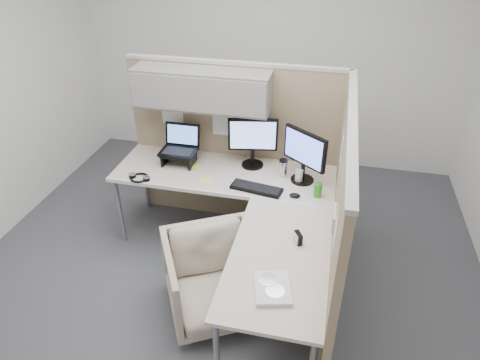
% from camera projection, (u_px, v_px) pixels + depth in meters
% --- Properties ---
extents(ground, '(4.50, 4.50, 0.00)m').
position_uv_depth(ground, '(223.00, 275.00, 3.77)').
color(ground, '#434449').
rests_on(ground, ground).
extents(partition_back, '(2.00, 0.36, 1.63)m').
position_uv_depth(partition_back, '(220.00, 120.00, 3.91)').
color(partition_back, '#968062').
rests_on(partition_back, ground).
extents(partition_right, '(0.07, 2.03, 1.63)m').
position_uv_depth(partition_right, '(337.00, 219.00, 3.11)').
color(partition_right, '#968062').
rests_on(partition_right, ground).
extents(desk, '(2.00, 1.98, 0.73)m').
position_uv_depth(desk, '(240.00, 205.00, 3.48)').
color(desk, beige).
rests_on(desk, ground).
extents(office_chair, '(0.94, 0.92, 0.73)m').
position_uv_depth(office_chair, '(215.00, 275.00, 3.26)').
color(office_chair, '#B4A08F').
rests_on(office_chair, ground).
extents(monitor_left, '(0.44, 0.20, 0.47)m').
position_uv_depth(monitor_left, '(253.00, 139.00, 3.80)').
color(monitor_left, black).
rests_on(monitor_left, desk).
extents(monitor_right, '(0.37, 0.29, 0.47)m').
position_uv_depth(monitor_right, '(304.00, 153.00, 3.58)').
color(monitor_right, black).
rests_on(monitor_right, desk).
extents(laptop_station, '(0.33, 0.28, 0.34)m').
position_uv_depth(laptop_station, '(180.00, 150.00, 3.93)').
color(laptop_station, black).
rests_on(laptop_station, desk).
extents(keyboard, '(0.45, 0.21, 0.02)m').
position_uv_depth(keyboard, '(256.00, 188.00, 3.59)').
color(keyboard, black).
rests_on(keyboard, desk).
extents(mouse, '(0.09, 0.06, 0.03)m').
position_uv_depth(mouse, '(295.00, 195.00, 3.50)').
color(mouse, black).
rests_on(mouse, desk).
extents(travel_mug, '(0.08, 0.08, 0.16)m').
position_uv_depth(travel_mug, '(283.00, 168.00, 3.74)').
color(travel_mug, silver).
rests_on(travel_mug, desk).
extents(soda_can_green, '(0.07, 0.07, 0.12)m').
position_uv_depth(soda_can_green, '(318.00, 190.00, 3.49)').
color(soda_can_green, '#268C1E').
rests_on(soda_can_green, desk).
extents(soda_can_silver, '(0.07, 0.07, 0.12)m').
position_uv_depth(soda_can_silver, '(299.00, 176.00, 3.67)').
color(soda_can_silver, silver).
rests_on(soda_can_silver, desk).
extents(sticky_note_a, '(0.10, 0.10, 0.01)m').
position_uv_depth(sticky_note_a, '(206.00, 180.00, 3.72)').
color(sticky_note_a, yellow).
rests_on(sticky_note_a, desk).
extents(sticky_note_c, '(0.09, 0.09, 0.01)m').
position_uv_depth(sticky_note_c, '(195.00, 166.00, 3.93)').
color(sticky_note_c, yellow).
rests_on(sticky_note_c, desk).
extents(headphones, '(0.20, 0.18, 0.03)m').
position_uv_depth(headphones, '(139.00, 178.00, 3.74)').
color(headphones, black).
rests_on(headphones, desk).
extents(paper_stack, '(0.28, 0.32, 0.03)m').
position_uv_depth(paper_stack, '(273.00, 288.00, 2.63)').
color(paper_stack, white).
rests_on(paper_stack, desk).
extents(desk_clock, '(0.07, 0.09, 0.08)m').
position_uv_depth(desk_clock, '(298.00, 238.00, 3.00)').
color(desk_clock, black).
rests_on(desk_clock, desk).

